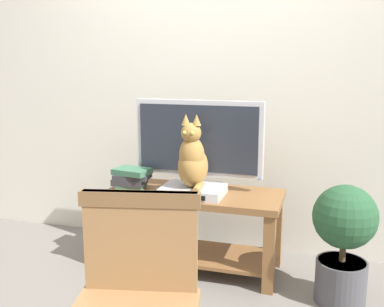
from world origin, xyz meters
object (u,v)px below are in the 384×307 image
object	(u,v)px
wooden_chair	(135,296)
potted_plant	(344,238)
cat	(193,159)
book_stack	(131,178)
tv	(199,142)
tv_stand	(194,217)
media_box	(193,191)

from	to	relation	value
wooden_chair	potted_plant	xyz separation A→B (m)	(0.78, 1.21, -0.15)
cat	book_stack	distance (m)	0.49
tv	cat	xyz separation A→B (m)	(0.02, -0.19, -0.08)
cat	tv	bearing A→B (deg)	94.53
tv_stand	potted_plant	distance (m)	0.98
tv	book_stack	size ratio (longest dim) A/B	3.38
tv_stand	potted_plant	world-z (taller)	potted_plant
tv_stand	cat	world-z (taller)	cat
cat	wooden_chair	xyz separation A→B (m)	(0.17, -1.32, -0.24)
media_box	wooden_chair	world-z (taller)	wooden_chair
media_box	potted_plant	size ratio (longest dim) A/B	0.56
media_box	book_stack	xyz separation A→B (m)	(-0.45, 0.03, 0.05)
wooden_chair	book_stack	size ratio (longest dim) A/B	3.50
tv	cat	bearing A→B (deg)	-85.47
wooden_chair	tv_stand	bearing A→B (deg)	97.57
book_stack	wooden_chair	bearing A→B (deg)	-65.33
tv_stand	media_box	size ratio (longest dim) A/B	2.91
media_box	book_stack	bearing A→B (deg)	175.98
tv	book_stack	world-z (taller)	tv
tv	media_box	distance (m)	0.35
cat	book_stack	world-z (taller)	cat
tv_stand	media_box	world-z (taller)	media_box
potted_plant	book_stack	bearing A→B (deg)	173.96
tv	book_stack	xyz separation A→B (m)	(-0.44, -0.15, -0.25)
tv_stand	wooden_chair	size ratio (longest dim) A/B	1.28
media_box	cat	xyz separation A→B (m)	(0.00, -0.01, 0.21)
media_box	book_stack	size ratio (longest dim) A/B	1.54
tv	wooden_chair	xyz separation A→B (m)	(0.19, -1.51, -0.32)
tv_stand	cat	xyz separation A→B (m)	(0.02, -0.09, 0.42)
media_box	tv_stand	bearing A→B (deg)	100.88
media_box	wooden_chair	size ratio (longest dim) A/B	0.44
book_stack	tv_stand	bearing A→B (deg)	5.47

